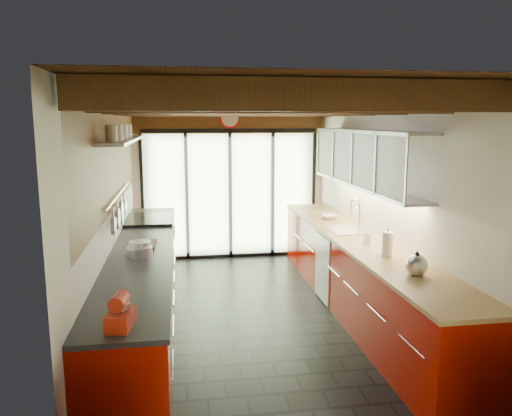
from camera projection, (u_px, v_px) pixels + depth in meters
name	position (u px, v px, depth m)	size (l,w,h in m)	color
ground	(255.00, 317.00, 5.95)	(5.50, 5.50, 0.00)	black
room_shell	(254.00, 179.00, 5.66)	(5.50, 5.50, 5.50)	silver
ceiling_beams	(250.00, 108.00, 5.89)	(3.14, 5.06, 4.90)	#593316
glass_door	(230.00, 160.00, 8.28)	(2.95, 0.10, 2.90)	#C6EAAD
left_counter	(144.00, 285.00, 5.67)	(0.68, 5.00, 0.92)	#990D00
range_stove	(151.00, 252.00, 7.08)	(0.66, 0.90, 0.97)	silver
right_counter	(358.00, 275.00, 6.06)	(0.68, 5.00, 0.92)	#990D00
sink_assembly	(349.00, 228.00, 6.36)	(0.45, 0.52, 0.43)	silver
upper_cabinets_right	(365.00, 159.00, 6.13)	(0.34, 3.00, 3.00)	silver
left_wall_fixtures	(122.00, 160.00, 5.54)	(0.28, 2.60, 0.96)	silver
stand_mixer	(120.00, 313.00, 3.39)	(0.19, 0.29, 0.25)	red
pot_large	(140.00, 248.00, 5.22)	(0.23, 0.23, 0.15)	silver
pot_small	(140.00, 252.00, 5.16)	(0.26, 0.26, 0.10)	silver
cutting_board	(143.00, 245.00, 5.60)	(0.28, 0.39, 0.03)	brown
kettle	(417.00, 264.00, 4.54)	(0.21, 0.25, 0.24)	silver
paper_towel	(388.00, 244.00, 5.16)	(0.15, 0.15, 0.30)	white
soap_bottle	(367.00, 236.00, 5.71)	(0.08, 0.08, 0.17)	silver
bowl	(329.00, 217.00, 7.14)	(0.24, 0.24, 0.06)	silver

